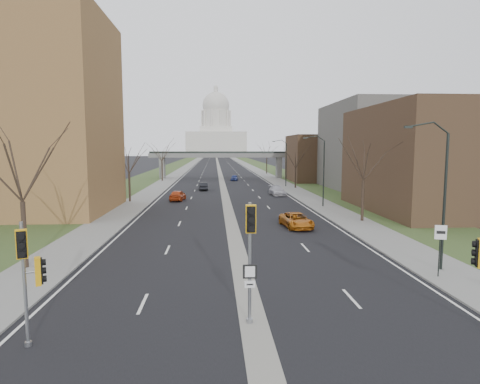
{
  "coord_description": "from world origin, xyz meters",
  "views": [
    {
      "loc": [
        -1.6,
        -16.36,
        7.3
      ],
      "look_at": [
        0.19,
        11.68,
        4.2
      ],
      "focal_mm": 30.0,
      "sensor_mm": 36.0,
      "label": 1
    }
  ],
  "objects": [
    {
      "name": "tree_left_b",
      "position": [
        -13.0,
        38.0,
        6.23
      ],
      "size": [
        6.75,
        6.75,
        8.81
      ],
      "color": "#382B21",
      "rests_on": "sidewalk_left"
    },
    {
      "name": "car_left_near",
      "position": [
        -6.72,
        39.35,
        0.74
      ],
      "size": [
        2.24,
        4.53,
        1.48
      ],
      "primitive_type": "imported",
      "rotation": [
        0.0,
        0.0,
        3.03
      ],
      "color": "#AE3A13",
      "rests_on": "ground"
    },
    {
      "name": "tree_right_b",
      "position": [
        13.0,
        55.0,
        5.82
      ],
      "size": [
        6.3,
        6.3,
        8.22
      ],
      "color": "#382B21",
      "rests_on": "sidewalk_right"
    },
    {
      "name": "median_strip",
      "position": [
        0.0,
        150.0,
        0.0
      ],
      "size": [
        1.2,
        600.0,
        0.02
      ],
      "primitive_type": "cube",
      "color": "gray",
      "rests_on": "ground"
    },
    {
      "name": "commercial_block_mid",
      "position": [
        28.0,
        52.0,
        7.5
      ],
      "size": [
        18.0,
        22.0,
        15.0
      ],
      "primitive_type": "cube",
      "color": "#5C5A54",
      "rests_on": "ground"
    },
    {
      "name": "sidewalk_right",
      "position": [
        12.0,
        150.0,
        0.06
      ],
      "size": [
        4.0,
        600.0,
        0.12
      ],
      "primitive_type": "cube",
      "color": "gray",
      "rests_on": "ground"
    },
    {
      "name": "commercial_block_far",
      "position": [
        22.0,
        70.0,
        5.0
      ],
      "size": [
        14.0,
        14.0,
        10.0
      ],
      "primitive_type": "cube",
      "color": "#453020",
      "rests_on": "ground"
    },
    {
      "name": "streetlight_mid",
      "position": [
        10.99,
        32.0,
        6.95
      ],
      "size": [
        2.61,
        0.2,
        8.7
      ],
      "color": "black",
      "rests_on": "sidewalk_right"
    },
    {
      "name": "tree_left_a",
      "position": [
        -13.0,
        8.0,
        6.64
      ],
      "size": [
        7.2,
        7.2,
        9.4
      ],
      "color": "#382B21",
      "rests_on": "sidewalk_left"
    },
    {
      "name": "commercial_block_near",
      "position": [
        24.0,
        28.0,
        6.0
      ],
      "size": [
        16.0,
        20.0,
        12.0
      ],
      "primitive_type": "cube",
      "color": "#453020",
      "rests_on": "ground"
    },
    {
      "name": "road_surface",
      "position": [
        0.0,
        150.0,
        0.01
      ],
      "size": [
        20.0,
        600.0,
        0.01
      ],
      "primitive_type": "cube",
      "color": "black",
      "rests_on": "ground"
    },
    {
      "name": "signal_pole_left",
      "position": [
        -8.29,
        -1.88,
        3.06
      ],
      "size": [
        0.78,
        1.07,
        4.68
      ],
      "rotation": [
        0.0,
        0.0,
        0.4
      ],
      "color": "gray",
      "rests_on": "ground"
    },
    {
      "name": "car_right_far",
      "position": [
        2.86,
        73.22,
        0.63
      ],
      "size": [
        1.95,
        3.84,
        1.25
      ],
      "primitive_type": "imported",
      "rotation": [
        0.0,
        0.0,
        -0.13
      ],
      "color": "navy",
      "rests_on": "ground"
    },
    {
      "name": "tree_right_a",
      "position": [
        13.0,
        22.0,
        6.64
      ],
      "size": [
        7.2,
        7.2,
        9.4
      ],
      "color": "#382B21",
      "rests_on": "sidewalk_right"
    },
    {
      "name": "tree_left_c",
      "position": [
        -13.0,
        72.0,
        7.04
      ],
      "size": [
        7.65,
        7.65,
        9.99
      ],
      "color": "#382B21",
      "rests_on": "sidewalk_left"
    },
    {
      "name": "sidewalk_left",
      "position": [
        -12.0,
        150.0,
        0.06
      ],
      "size": [
        4.0,
        600.0,
        0.12
      ],
      "primitive_type": "cube",
      "color": "gray",
      "rests_on": "ground"
    },
    {
      "name": "pedestrian_bridge",
      "position": [
        0.0,
        80.0,
        4.84
      ],
      "size": [
        34.0,
        3.0,
        6.45
      ],
      "color": "slate",
      "rests_on": "ground"
    },
    {
      "name": "signal_pole_median",
      "position": [
        -0.18,
        -0.63,
        3.55
      ],
      "size": [
        0.59,
        0.83,
        5.1
      ],
      "rotation": [
        0.0,
        0.0,
        -0.01
      ],
      "color": "gray",
      "rests_on": "ground"
    },
    {
      "name": "car_right_mid",
      "position": [
        8.03,
        44.51,
        0.7
      ],
      "size": [
        2.38,
        5.0,
        1.41
      ],
      "primitive_type": "imported",
      "rotation": [
        0.0,
        0.0,
        0.09
      ],
      "color": "#ABA9B1",
      "rests_on": "ground"
    },
    {
      "name": "ground",
      "position": [
        0.0,
        0.0,
        0.0
      ],
      "size": [
        700.0,
        700.0,
        0.0
      ],
      "primitive_type": "plane",
      "color": "black",
      "rests_on": "ground"
    },
    {
      "name": "capitol",
      "position": [
        0.0,
        320.0,
        18.6
      ],
      "size": [
        48.0,
        42.0,
        55.75
      ],
      "color": "beige",
      "rests_on": "ground"
    },
    {
      "name": "car_right_near",
      "position": [
        5.89,
        19.53,
        0.68
      ],
      "size": [
        2.74,
        5.09,
        1.36
      ],
      "primitive_type": "imported",
      "rotation": [
        0.0,
        0.0,
        0.1
      ],
      "color": "#AE5C12",
      "rests_on": "ground"
    },
    {
      "name": "grass_verge_left",
      "position": [
        -18.0,
        150.0,
        0.05
      ],
      "size": [
        8.0,
        600.0,
        0.1
      ],
      "primitive_type": "cube",
      "color": "#2F4922",
      "rests_on": "ground"
    },
    {
      "name": "streetlight_near",
      "position": [
        10.99,
        6.0,
        6.95
      ],
      "size": [
        2.61,
        0.2,
        8.7
      ],
      "color": "black",
      "rests_on": "sidewalk_right"
    },
    {
      "name": "speed_limit_sign",
      "position": [
        10.9,
        4.73,
        2.13
      ],
      "size": [
        0.62,
        0.2,
        2.92
      ],
      "rotation": [
        0.0,
        0.0,
        -0.27
      ],
      "color": "black",
      "rests_on": "sidewalk_right"
    },
    {
      "name": "car_left_far",
      "position": [
        -3.57,
        52.97,
        0.67
      ],
      "size": [
        1.73,
        4.15,
        1.33
      ],
      "primitive_type": "imported",
      "rotation": [
        0.0,
        0.0,
        3.22
      ],
      "color": "black",
      "rests_on": "ground"
    },
    {
      "name": "tree_right_c",
      "position": [
        13.0,
        95.0,
        7.04
      ],
      "size": [
        7.65,
        7.65,
        9.99
      ],
      "color": "#382B21",
      "rests_on": "sidewalk_right"
    },
    {
      "name": "grass_verge_right",
      "position": [
        18.0,
        150.0,
        0.05
      ],
      "size": [
        8.0,
        600.0,
        0.1
      ],
      "primitive_type": "cube",
      "color": "#2F4922",
      "rests_on": "ground"
    },
    {
      "name": "streetlight_far",
      "position": [
        10.99,
        58.0,
        6.95
      ],
      "size": [
        2.61,
        0.2,
        8.7
      ],
      "color": "black",
      "rests_on": "sidewalk_right"
    }
  ]
}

